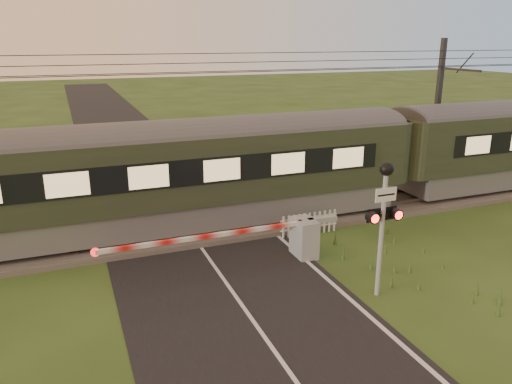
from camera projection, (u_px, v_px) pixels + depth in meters
name	position (u px, v px, depth m)	size (l,w,h in m)	color
ground	(254.00, 323.00, 12.02)	(160.00, 160.00, 0.00)	#2C4119
road	(259.00, 328.00, 11.82)	(6.00, 140.00, 0.03)	black
track_bed	(189.00, 229.00, 17.79)	(140.00, 3.40, 0.39)	#47423D
overhead_wires	(182.00, 66.00, 16.11)	(120.00, 0.62, 0.62)	black
train	(394.00, 154.00, 20.15)	(39.29, 2.71, 3.65)	slate
boom_gate	(294.00, 237.00, 15.44)	(7.45, 0.94, 1.25)	gray
crossing_signal	(384.00, 206.00, 12.63)	(0.93, 0.37, 3.66)	gray
picket_fence	(309.00, 224.00, 17.33)	(2.18, 0.07, 0.81)	silver
catenary_mast	(438.00, 109.00, 23.11)	(0.21, 2.45, 6.59)	#2D2D30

